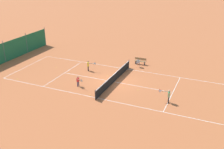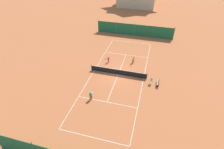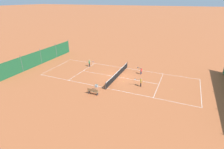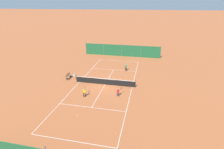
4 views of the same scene
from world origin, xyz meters
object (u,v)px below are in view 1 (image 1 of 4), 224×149
(tennis_ball_far_corner, at_px, (17,79))
(tennis_ball_service_box, at_px, (124,87))
(tennis_net, at_px, (114,78))
(player_far_baseline, at_px, (89,65))
(tennis_ball_alley_right, at_px, (56,67))
(tennis_ball_by_net_left, at_px, (107,76))
(tennis_ball_by_net_right, at_px, (138,90))
(player_near_service, at_px, (168,95))
(tennis_ball_near_corner, at_px, (90,95))
(player_near_baseline, at_px, (78,81))
(ball_hopper, at_px, (138,62))
(courtside_bench, at_px, (140,61))

(tennis_ball_far_corner, bearing_deg, tennis_ball_service_box, -77.00)
(tennis_net, bearing_deg, tennis_ball_service_box, -122.46)
(player_far_baseline, relative_size, tennis_ball_alley_right, 19.22)
(tennis_ball_by_net_left, height_order, tennis_ball_by_net_right, same)
(tennis_net, height_order, player_far_baseline, player_far_baseline)
(player_near_service, relative_size, tennis_ball_by_net_left, 19.94)
(player_far_baseline, bearing_deg, tennis_ball_near_corner, -150.34)
(player_near_service, bearing_deg, player_far_baseline, 69.18)
(tennis_ball_by_net_right, bearing_deg, player_near_baseline, 104.95)
(player_near_service, xyz_separation_m, player_near_baseline, (-0.31, 9.40, -0.10))
(player_near_baseline, height_order, ball_hopper, player_near_baseline)
(tennis_ball_near_corner, xyz_separation_m, tennis_ball_far_corner, (0.19, 9.33, 0.00))
(player_far_baseline, distance_m, tennis_ball_by_net_right, 7.66)
(tennis_ball_far_corner, relative_size, ball_hopper, 0.07)
(player_near_service, height_order, tennis_ball_by_net_left, player_near_service)
(tennis_ball_near_corner, xyz_separation_m, ball_hopper, (9.15, -1.88, 0.62))
(tennis_ball_near_corner, height_order, courtside_bench, courtside_bench)
(tennis_ball_service_box, xyz_separation_m, tennis_ball_far_corner, (-2.71, 11.74, 0.00))
(player_far_baseline, height_order, tennis_ball_alley_right, player_far_baseline)
(tennis_ball_far_corner, relative_size, tennis_ball_by_net_right, 1.00)
(tennis_ball_by_net_right, bearing_deg, courtside_bench, 16.20)
(tennis_net, distance_m, tennis_ball_alley_right, 8.34)
(player_near_service, xyz_separation_m, ball_hopper, (7.55, 5.42, -0.11))
(tennis_ball_near_corner, distance_m, tennis_ball_by_net_right, 4.91)
(ball_hopper, bearing_deg, tennis_ball_near_corner, 168.41)
(tennis_net, xyz_separation_m, tennis_ball_near_corner, (-3.86, 0.92, -0.47))
(tennis_ball_far_corner, bearing_deg, tennis_ball_alley_right, -23.03)
(tennis_ball_by_net_right, height_order, ball_hopper, ball_hopper)
(player_near_baseline, height_order, courtside_bench, player_near_baseline)
(tennis_ball_alley_right, distance_m, courtside_bench, 10.64)
(tennis_ball_by_net_right, bearing_deg, tennis_net, 72.77)
(player_far_baseline, relative_size, tennis_ball_near_corner, 19.22)
(tennis_ball_service_box, distance_m, tennis_ball_far_corner, 12.05)
(tennis_ball_alley_right, height_order, tennis_ball_far_corner, same)
(tennis_ball_near_corner, bearing_deg, tennis_ball_alley_right, 56.60)
(tennis_ball_service_box, distance_m, ball_hopper, 6.30)
(tennis_ball_near_corner, relative_size, tennis_ball_by_net_left, 1.00)
(player_near_service, relative_size, ball_hopper, 1.48)
(player_near_service, height_order, tennis_ball_by_net_right, player_near_service)
(tennis_ball_alley_right, bearing_deg, player_near_baseline, -124.01)
(player_near_service, bearing_deg, tennis_ball_alley_right, 77.54)
(player_near_service, bearing_deg, courtside_bench, 32.46)
(player_far_baseline, xyz_separation_m, ball_hopper, (3.56, -5.06, -0.09))
(player_near_service, distance_m, tennis_ball_near_corner, 7.51)
(tennis_ball_by_net_left, bearing_deg, player_near_baseline, 155.52)
(tennis_ball_by_net_right, bearing_deg, ball_hopper, 18.39)
(player_near_baseline, bearing_deg, player_near_service, -88.13)
(tennis_ball_service_box, distance_m, tennis_ball_by_net_right, 1.53)
(player_near_service, relative_size, courtside_bench, 0.88)
(courtside_bench, bearing_deg, tennis_ball_alley_right, 120.27)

